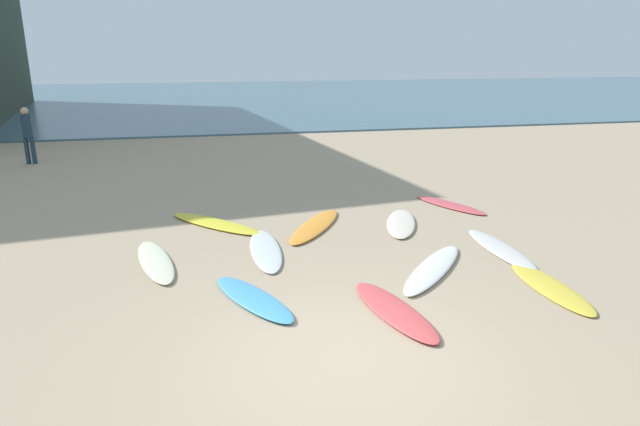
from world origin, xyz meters
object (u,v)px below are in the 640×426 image
(surfboard_4, at_px, (253,298))
(surfboard_7, at_px, (500,249))
(surfboard_5, at_px, (433,268))
(surfboard_10, at_px, (394,310))
(surfboard_8, at_px, (550,287))
(beachgoer_near, at_px, (28,132))
(surfboard_2, at_px, (450,205))
(surfboard_6, at_px, (315,226))
(surfboard_0, at_px, (215,224))
(surfboard_3, at_px, (265,250))
(surfboard_9, at_px, (155,261))
(surfboard_1, at_px, (401,223))

(surfboard_4, relative_size, surfboard_7, 0.85)
(surfboard_5, relative_size, surfboard_10, 1.21)
(surfboard_8, height_order, beachgoer_near, beachgoer_near)
(surfboard_7, distance_m, surfboard_10, 3.41)
(surfboard_2, bearing_deg, surfboard_6, 170.38)
(surfboard_4, distance_m, surfboard_5, 3.12)
(surfboard_0, distance_m, beachgoer_near, 9.73)
(surfboard_3, bearing_deg, beachgoer_near, -55.05)
(surfboard_5, xyz_separation_m, beachgoer_near, (-9.00, 11.29, 0.98))
(surfboard_0, bearing_deg, beachgoer_near, -97.01)
(surfboard_0, distance_m, surfboard_4, 3.86)
(surfboard_4, distance_m, surfboard_8, 4.59)
(surfboard_4, xyz_separation_m, surfboard_7, (4.69, 1.14, -0.01))
(surfboard_9, height_order, surfboard_10, surfboard_10)
(surfboard_2, relative_size, beachgoer_near, 1.13)
(surfboard_0, height_order, beachgoer_near, beachgoer_near)
(surfboard_0, relative_size, surfboard_4, 1.28)
(surfboard_3, height_order, surfboard_10, surfboard_10)
(surfboard_3, relative_size, surfboard_7, 0.99)
(surfboard_8, bearing_deg, surfboard_9, 159.12)
(surfboard_6, bearing_deg, surfboard_0, 14.93)
(surfboard_2, xyz_separation_m, surfboard_6, (-3.47, -0.89, 0.00))
(surfboard_4, distance_m, surfboard_10, 2.08)
(surfboard_2, height_order, surfboard_8, surfboard_2)
(surfboard_4, relative_size, surfboard_9, 0.89)
(surfboard_3, xyz_separation_m, beachgoer_near, (-6.37, 9.75, 0.99))
(surfboard_7, xyz_separation_m, surfboard_9, (-6.20, 0.74, 0.01))
(surfboard_1, bearing_deg, surfboard_8, 128.68)
(surfboard_10, bearing_deg, surfboard_5, 37.95)
(surfboard_2, relative_size, surfboard_9, 0.93)
(surfboard_0, xyz_separation_m, surfboard_9, (-1.11, -1.97, 0.00))
(surfboard_4, relative_size, surfboard_10, 0.95)
(surfboard_5, bearing_deg, beachgoer_near, -10.05)
(surfboard_0, xyz_separation_m, surfboard_10, (2.29, -4.67, 0.00))
(surfboard_6, xyz_separation_m, surfboard_7, (3.06, -2.10, -0.00))
(surfboard_10, bearing_deg, beachgoer_near, 111.24)
(surfboard_3, xyz_separation_m, surfboard_10, (1.46, -2.86, 0.01))
(surfboard_1, relative_size, surfboard_4, 1.05)
(surfboard_8, xyz_separation_m, surfboard_9, (-6.06, 2.46, 0.01))
(surfboard_2, xyz_separation_m, surfboard_3, (-4.67, -2.09, 0.00))
(surfboard_0, height_order, surfboard_5, surfboard_5)
(surfboard_1, xyz_separation_m, surfboard_6, (-1.82, 0.22, -0.00))
(surfboard_0, height_order, surfboard_3, surfboard_0)
(surfboard_0, distance_m, surfboard_3, 1.99)
(surfboard_1, xyz_separation_m, surfboard_2, (1.65, 1.11, -0.01))
(surfboard_7, bearing_deg, surfboard_4, -165.38)
(surfboard_2, relative_size, surfboard_3, 0.89)
(surfboard_3, xyz_separation_m, surfboard_5, (2.63, -1.53, 0.01))
(surfboard_2, xyz_separation_m, surfboard_9, (-6.61, -2.25, 0.01))
(surfboard_8, bearing_deg, surfboard_10, -173.50)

